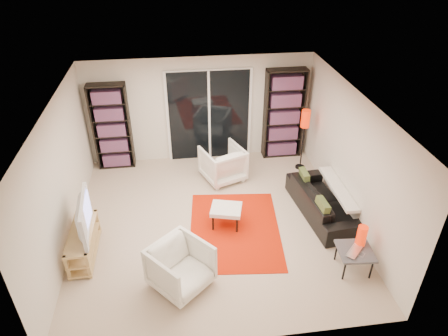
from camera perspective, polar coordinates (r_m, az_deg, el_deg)
The scene contains 20 objects.
floor at distance 7.54m, azimuth -1.60°, elevation -7.79°, with size 5.00×5.00×0.00m, color #CCB095.
wall_back at distance 9.05m, azimuth -3.45°, elevation 8.32°, with size 5.00×0.02×2.40m, color beige.
wall_front at distance 4.92m, azimuth 1.49°, elevation -15.58°, with size 5.00×0.02×2.40m, color beige.
wall_left at distance 7.09m, azimuth -22.29°, elevation -1.47°, with size 0.02×5.00×2.40m, color beige.
wall_right at distance 7.47m, azimuth 17.69°, elevation 1.30°, with size 0.02×5.00×2.40m, color beige.
ceiling at distance 6.28m, azimuth -1.92°, elevation 9.26°, with size 5.00×5.00×0.02m, color white.
sliding_door at distance 9.09m, azimuth -2.14°, elevation 7.44°, with size 1.92×0.08×2.16m.
bookshelf_left at distance 9.08m, azimuth -15.73°, elevation 5.65°, with size 0.80×0.30×1.95m.
bookshelf_right at distance 9.27m, azimuth 8.55°, elevation 7.61°, with size 0.90×0.30×2.10m.
tv_stand at distance 7.13m, azimuth -19.43°, elevation -10.03°, with size 0.37×1.17×0.50m.
tv at distance 6.79m, azimuth -20.08°, elevation -6.60°, with size 1.06×0.14×0.61m, color black.
rug at distance 7.39m, azimuth 1.53°, elevation -8.74°, with size 1.61×2.18×0.01m, color #C11B03.
sofa at distance 7.82m, azimuth 13.86°, elevation -4.69°, with size 1.88×0.74×0.55m, color black.
armchair_back at distance 8.55m, azimuth -0.18°, elevation 0.64°, with size 0.81×0.83×0.76m, color white.
armchair_front at distance 6.23m, azimuth -6.20°, elevation -13.88°, with size 0.80×0.82×0.75m, color white.
ottoman at distance 7.28m, azimuth 0.31°, elevation -6.03°, with size 0.64×0.57×0.40m.
side_table at distance 6.77m, azimuth 18.23°, elevation -11.34°, with size 0.58×0.58×0.40m.
laptop at distance 6.68m, azimuth 18.52°, elevation -11.44°, with size 0.36×0.23×0.03m, color silver.
table_lamp at distance 6.76m, azimuth 19.07°, elevation -9.11°, with size 0.16×0.16×0.35m, color red.
floor_lamp at distance 8.78m, azimuth 11.47°, elevation 6.09°, with size 0.21×0.21×1.41m.
Camera 1 is at (-0.56, -5.77, 4.83)m, focal length 32.00 mm.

